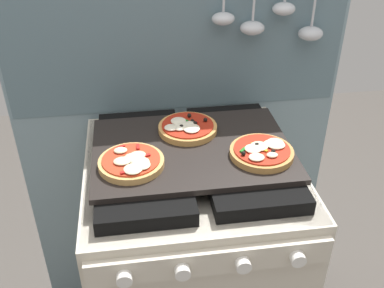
# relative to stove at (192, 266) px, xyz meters

# --- Properties ---
(kitchen_backsplash) EXTENTS (1.10, 0.09, 1.55)m
(kitchen_backsplash) POSITION_rel_stove_xyz_m (0.00, 0.34, 0.34)
(kitchen_backsplash) COLOR #7A939E
(kitchen_backsplash) RESTS_ON ground_plane
(stove) EXTENTS (0.60, 0.64, 0.90)m
(stove) POSITION_rel_stove_xyz_m (0.00, 0.00, 0.00)
(stove) COLOR beige
(stove) RESTS_ON ground_plane
(baking_tray) EXTENTS (0.54, 0.38, 0.02)m
(baking_tray) POSITION_rel_stove_xyz_m (0.00, 0.00, 0.46)
(baking_tray) COLOR black
(baking_tray) RESTS_ON stove
(pizza_left) EXTENTS (0.17, 0.17, 0.03)m
(pizza_left) POSITION_rel_stove_xyz_m (-0.17, -0.07, 0.48)
(pizza_left) COLOR tan
(pizza_left) RESTS_ON baking_tray
(pizza_right) EXTENTS (0.17, 0.17, 0.03)m
(pizza_right) POSITION_rel_stove_xyz_m (0.18, -0.07, 0.48)
(pizza_right) COLOR #C18947
(pizza_right) RESTS_ON baking_tray
(pizza_center) EXTENTS (0.17, 0.17, 0.03)m
(pizza_center) POSITION_rel_stove_xyz_m (-0.01, 0.09, 0.48)
(pizza_center) COLOR tan
(pizza_center) RESTS_ON baking_tray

